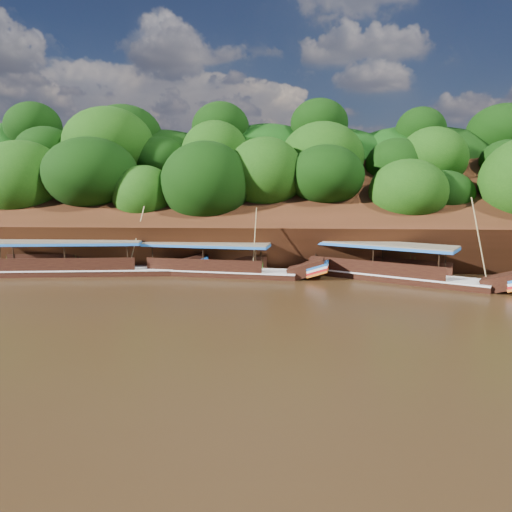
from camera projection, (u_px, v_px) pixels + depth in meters
The scene contains 6 objects.
ground at pixel (241, 302), 30.45m from camera, with size 160.00×160.00×0.00m, color black.
riverbank at pixel (259, 232), 52.58m from camera, with size 120.00×30.06×19.40m.
boat_0 at pixel (401, 273), 36.65m from camera, with size 15.81×10.01×6.79m.
boat_1 at pixel (226, 268), 38.69m from camera, with size 14.98×4.17×5.85m.
boat_2 at pixel (93, 267), 39.22m from camera, with size 17.37×4.12×5.84m.
reeds at pixel (219, 262), 39.93m from camera, with size 50.97×2.43×2.17m.
Camera 1 is at (2.52, -29.56, 7.49)m, focal length 35.00 mm.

